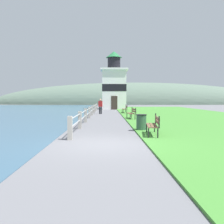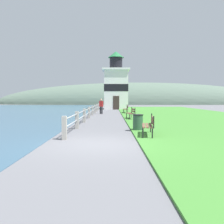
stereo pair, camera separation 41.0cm
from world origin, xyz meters
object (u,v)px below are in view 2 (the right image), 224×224
Objects in this scene: park_bench_midway at (131,113)px; lighthouse at (115,85)px; person_strolling at (101,106)px; park_bench_far at (126,108)px; park_bench_near at (149,124)px; trash_bin at (137,123)px.

lighthouse reaches higher than park_bench_midway.
lighthouse is 5.48× the size of person_strolling.
park_bench_far is 1.18× the size of person_strolling.
park_bench_near is at bearing -154.65° from person_strolling.
lighthouse is (-1.01, 27.44, 3.09)m from park_bench_near.
park_bench_near is 0.99× the size of park_bench_far.
park_bench_far is (0.03, 7.92, 0.00)m from park_bench_midway.
person_strolling reaches higher than trash_bin.
park_bench_midway is at bearing -87.20° from lighthouse.
park_bench_midway is 0.20× the size of lighthouse.
park_bench_far is 0.21× the size of lighthouse.
person_strolling is at bearing -98.22° from lighthouse.
park_bench_near and park_bench_far have the same top height.
park_bench_near is 27.63m from lighthouse.
park_bench_midway is at bearing -143.10° from person_strolling.
park_bench_far is 2.24× the size of trash_bin.
park_bench_near is 16.63m from park_bench_far.
park_bench_midway is at bearing -82.80° from park_bench_near.
park_bench_midway is 6.95m from trash_bin.
park_bench_midway is 2.05× the size of trash_bin.
person_strolling is at bearing -72.43° from park_bench_midway.
park_bench_far is (-0.06, 16.63, 0.00)m from park_bench_near.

